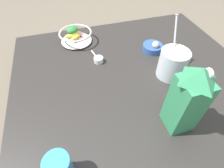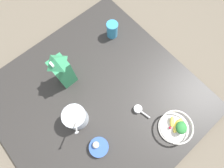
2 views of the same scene
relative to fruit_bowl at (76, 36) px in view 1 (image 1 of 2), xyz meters
name	(u,v)px [view 1 (image 1 of 2)]	position (x,y,z in m)	size (l,w,h in m)	color
ground_plane	(138,91)	(-0.44, -0.23, -0.09)	(6.00, 6.00, 0.00)	#665B4C
countertop	(139,87)	(-0.44, -0.23, -0.07)	(1.18, 1.18, 0.05)	#2D2B28
fruit_bowl	(76,36)	(0.00, 0.00, 0.00)	(0.19, 0.19, 0.09)	silver
milk_carton	(187,100)	(-0.67, -0.29, 0.10)	(0.10, 0.10, 0.29)	#338C59
yogurt_tub	(173,62)	(-0.42, -0.40, 0.04)	(0.18, 0.13, 0.26)	silver
drinking_cup	(60,168)	(-0.73, 0.15, 0.02)	(0.08, 0.08, 0.12)	#3893C6
measuring_scoop	(98,59)	(-0.22, -0.08, -0.03)	(0.11, 0.05, 0.03)	white
garlic_bowl	(153,47)	(-0.21, -0.41, -0.02)	(0.11, 0.11, 0.07)	#3356A3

